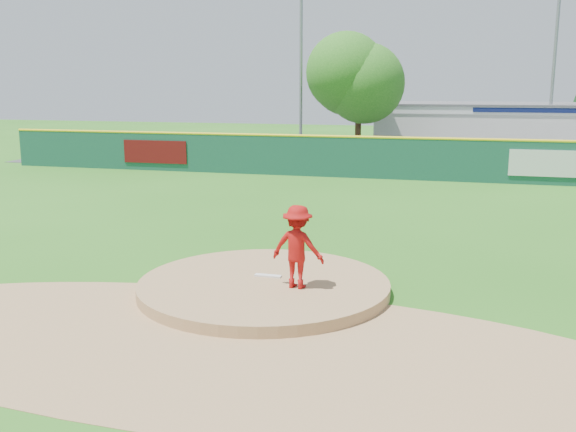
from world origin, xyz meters
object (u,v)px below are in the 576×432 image
(light_pole_right, at_px, (554,67))
(deciduous_tree, at_px, (359,83))
(van, at_px, (514,155))
(light_pole_left, at_px, (301,59))
(pitcher, at_px, (298,247))
(playground_slide, at_px, (156,148))
(pool_building_grp, at_px, (495,128))

(light_pole_right, bearing_deg, deciduous_tree, -160.02)
(van, bearing_deg, light_pole_left, 56.87)
(light_pole_left, bearing_deg, light_pole_right, 7.59)
(pitcher, relative_size, playground_slide, 0.73)
(pool_building_grp, bearing_deg, deciduous_tree, -138.84)
(playground_slide, distance_m, light_pole_right, 24.36)
(van, xyz_separation_m, deciduous_tree, (-8.76, 1.03, 3.81))
(van, xyz_separation_m, pool_building_grp, (-0.76, 8.02, 0.92))
(playground_slide, xyz_separation_m, light_pole_right, (23.03, 6.28, 4.87))
(light_pole_right, bearing_deg, playground_slide, -164.73)
(playground_slide, height_order, light_pole_right, light_pole_right)
(van, bearing_deg, light_pole_right, -43.83)
(pool_building_grp, height_order, light_pole_right, light_pole_right)
(playground_slide, distance_m, deciduous_tree, 12.84)
(van, xyz_separation_m, light_pole_left, (-12.76, 3.03, 5.31))
(pitcher, xyz_separation_m, deciduous_tree, (-2.83, 25.26, 3.42))
(playground_slide, bearing_deg, light_pole_right, 15.27)
(pitcher, relative_size, van, 0.34)
(pool_building_grp, bearing_deg, pitcher, -99.12)
(light_pole_left, bearing_deg, deciduous_tree, -26.57)
(pitcher, xyz_separation_m, light_pole_right, (8.17, 29.26, 4.41))
(pitcher, bearing_deg, light_pole_left, -68.45)
(pitcher, relative_size, deciduous_tree, 0.24)
(light_pole_left, bearing_deg, pitcher, -75.94)
(pitcher, distance_m, light_pole_left, 28.52)
(pitcher, relative_size, light_pole_left, 0.16)
(deciduous_tree, xyz_separation_m, light_pole_right, (11.00, 4.00, 0.99))
(van, bearing_deg, pool_building_grp, -14.40)
(pitcher, height_order, van, pitcher)
(light_pole_left, xyz_separation_m, light_pole_right, (15.00, 2.00, -0.51))
(deciduous_tree, xyz_separation_m, light_pole_left, (-4.00, 2.00, 1.50))
(light_pole_left, distance_m, light_pole_right, 15.14)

